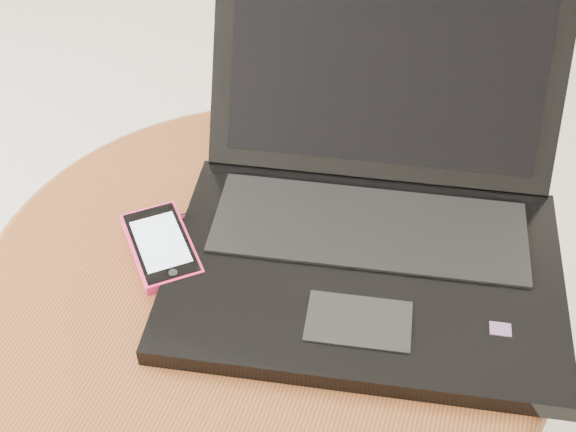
% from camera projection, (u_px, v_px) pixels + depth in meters
% --- Properties ---
extents(table, '(0.62, 0.62, 0.49)m').
position_uv_depth(table, '(267.00, 336.00, 0.88)').
color(table, brown).
rests_on(table, ground).
extents(laptop, '(0.45, 0.46, 0.24)m').
position_uv_depth(laptop, '(371.00, 211.00, 0.82)').
color(laptop, black).
rests_on(laptop, table).
extents(phone_black, '(0.11, 0.11, 0.01)m').
position_uv_depth(phone_black, '(184.00, 252.00, 0.83)').
color(phone_black, black).
rests_on(phone_black, table).
extents(phone_pink, '(0.12, 0.13, 0.01)m').
position_uv_depth(phone_pink, '(161.00, 246.00, 0.82)').
color(phone_pink, '#F62A6B').
rests_on(phone_pink, phone_black).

